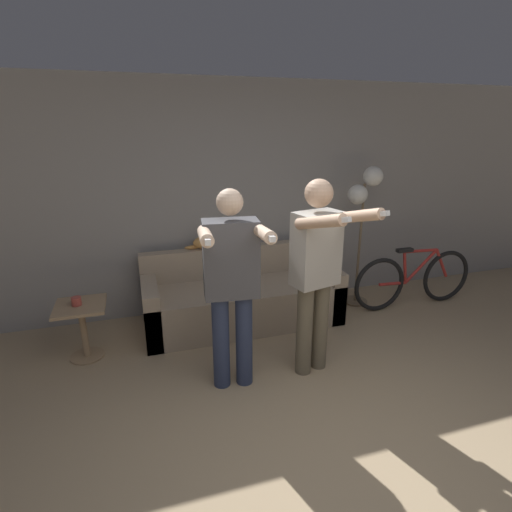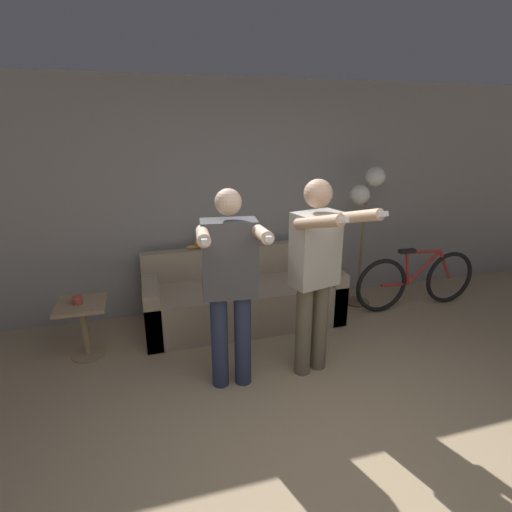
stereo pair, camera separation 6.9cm
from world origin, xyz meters
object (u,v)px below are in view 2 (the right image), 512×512
side_table (83,318)px  bicycle (416,280)px  couch (243,298)px  person_left (230,279)px  cup (77,300)px  floor_lamp (367,197)px  person_right (316,267)px  cat (210,241)px

side_table → bicycle: 3.70m
couch → person_left: bearing=-109.0°
couch → cup: 1.69m
side_table → cup: size_ratio=6.27×
floor_lamp → side_table: 3.27m
side_table → cup: bearing=-178.3°
person_right → floor_lamp: size_ratio=1.03×
person_left → cup: 1.56m
couch → person_right: size_ratio=1.24×
floor_lamp → cup: size_ratio=19.20×
couch → side_table: 1.64m
couch → cup: size_ratio=24.50×
person_right → floor_lamp: bearing=31.8°
couch → cat: (-0.30, 0.30, 0.60)m
person_left → cup: bearing=153.3°
cat → floor_lamp: size_ratio=0.26×
person_right → floor_lamp: (1.15, 1.18, 0.33)m
person_right → floor_lamp: person_right is taller
cup → bicycle: size_ratio=0.05×
side_table → floor_lamp: bearing=6.4°
couch → person_left: 1.35m
person_right → side_table: 2.22m
person_right → cup: person_right is taller
floor_lamp → bicycle: (0.59, -0.29, -0.98)m
cat → floor_lamp: bearing=-7.0°
cat → side_table: (-1.31, -0.57, -0.49)m
person_left → cup: size_ratio=19.23×
side_table → bicycle: bearing=0.9°
couch → person_left: (-0.38, -1.10, 0.69)m
couch → person_left: size_ratio=1.27×
person_right → bicycle: person_right is taller
side_table → person_left: bearing=-33.9°
cat → person_left: bearing=-93.2°
side_table → cup: cup is taller
side_table → bicycle: size_ratio=0.34×
couch → cup: (-1.64, -0.27, 0.31)m
couch → side_table: size_ratio=3.91×
floor_lamp → bicycle: size_ratio=1.04×
side_table → cup: 0.20m
couch → side_table: (-1.61, -0.27, 0.11)m
floor_lamp → cup: floor_lamp is taller
cat → bicycle: bearing=-12.1°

